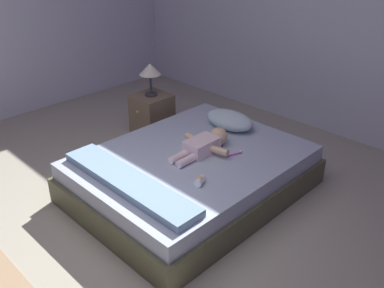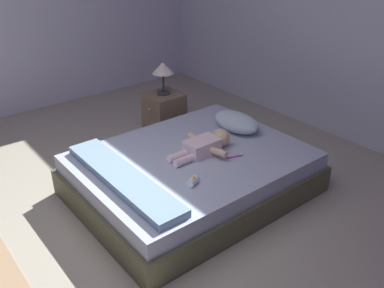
{
  "view_description": "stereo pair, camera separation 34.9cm",
  "coord_description": "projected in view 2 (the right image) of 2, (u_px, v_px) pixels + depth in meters",
  "views": [
    {
      "loc": [
        1.97,
        -1.22,
        2.09
      ],
      "look_at": [
        -0.21,
        0.98,
        0.48
      ],
      "focal_mm": 39.12,
      "sensor_mm": 36.0,
      "label": 1
    },
    {
      "loc": [
        2.21,
        -0.96,
        2.09
      ],
      "look_at": [
        -0.21,
        0.98,
        0.48
      ],
      "focal_mm": 39.12,
      "sensor_mm": 36.0,
      "label": 2
    }
  ],
  "objects": [
    {
      "name": "ground_plane",
      "position": [
        105.0,
        252.0,
        3.03
      ],
      "size": [
        8.0,
        8.0,
        0.0
      ],
      "primitive_type": "plane",
      "color": "#ACA590"
    },
    {
      "name": "wall_behind_bed",
      "position": [
        369.0,
        5.0,
        4.03
      ],
      "size": [
        8.0,
        0.12,
        2.84
      ],
      "primitive_type": "cube",
      "color": "silver",
      "rests_on": "ground_plane"
    },
    {
      "name": "bed",
      "position": [
        192.0,
        174.0,
        3.63
      ],
      "size": [
        1.49,
        1.92,
        0.38
      ],
      "color": "brown",
      "rests_on": "ground_plane"
    },
    {
      "name": "pillow",
      "position": [
        236.0,
        122.0,
        3.94
      ],
      "size": [
        0.5,
        0.3,
        0.16
      ],
      "color": "silver",
      "rests_on": "bed"
    },
    {
      "name": "baby",
      "position": [
        206.0,
        145.0,
        3.55
      ],
      "size": [
        0.48,
        0.61,
        0.16
      ],
      "color": "white",
      "rests_on": "bed"
    },
    {
      "name": "toothbrush",
      "position": [
        236.0,
        156.0,
        3.49
      ],
      "size": [
        0.06,
        0.14,
        0.02
      ],
      "color": "#AE3FAE",
      "rests_on": "bed"
    },
    {
      "name": "nightstand",
      "position": [
        164.0,
        114.0,
        4.65
      ],
      "size": [
        0.37,
        0.4,
        0.47
      ],
      "color": "#76624B",
      "rests_on": "ground_plane"
    },
    {
      "name": "lamp",
      "position": [
        163.0,
        69.0,
        4.41
      ],
      "size": [
        0.23,
        0.23,
        0.35
      ],
      "color": "#333338",
      "rests_on": "nightstand"
    },
    {
      "name": "blanket",
      "position": [
        123.0,
        178.0,
        3.15
      ],
      "size": [
        1.34,
        0.26,
        0.06
      ],
      "color": "#80A4BF",
      "rests_on": "bed"
    },
    {
      "name": "baby_bottle",
      "position": [
        193.0,
        181.0,
        3.11
      ],
      "size": [
        0.09,
        0.11,
        0.08
      ],
      "color": "white",
      "rests_on": "bed"
    }
  ]
}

